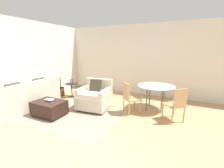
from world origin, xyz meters
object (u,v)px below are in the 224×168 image
(couch, at_px, (26,100))
(book_stack, at_px, (50,100))
(armchair, at_px, (95,97))
(tv_remote_secondary, at_px, (52,103))
(ottoman, at_px, (49,108))
(tv_remote_primary, at_px, (48,98))
(picture_frame, at_px, (71,82))
(potted_plant, at_px, (60,90))
(dining_chair_near_left, at_px, (129,96))
(side_table, at_px, (72,87))
(dining_chair_near_right, at_px, (177,103))
(dining_table, at_px, (156,88))

(couch, relative_size, book_stack, 8.20)
(armchair, height_order, tv_remote_secondary, armchair)
(couch, height_order, ottoman, couch)
(tv_remote_primary, relative_size, picture_frame, 1.05)
(armchair, bearing_deg, potted_plant, 165.77)
(tv_remote_secondary, bearing_deg, armchair, 58.04)
(potted_plant, bearing_deg, dining_chair_near_left, -7.92)
(ottoman, bearing_deg, dining_chair_near_left, 28.90)
(ottoman, bearing_deg, couch, 179.37)
(tv_remote_secondary, bearing_deg, potted_plant, 129.27)
(book_stack, relative_size, dining_chair_near_left, 0.28)
(armchair, relative_size, side_table, 1.88)
(tv_remote_primary, xyz_separation_m, dining_chair_near_right, (3.41, 0.92, 0.10))
(couch, height_order, dining_table, couch)
(dining_table, bearing_deg, picture_frame, -177.71)
(potted_plant, distance_m, dining_table, 3.71)
(couch, distance_m, armchair, 2.08)
(couch, relative_size, armchair, 2.07)
(book_stack, height_order, dining_table, dining_table)
(side_table, bearing_deg, picture_frame, 90.00)
(armchair, distance_m, dining_chair_near_right, 2.34)
(book_stack, distance_m, tv_remote_primary, 0.24)
(side_table, bearing_deg, armchair, -21.83)
(armchair, xyz_separation_m, side_table, (-1.39, 0.56, 0.02))
(couch, xyz_separation_m, ottoman, (0.97, -0.01, -0.08))
(dining_table, xyz_separation_m, dining_chair_near_left, (-0.61, -0.61, -0.15))
(book_stack, distance_m, picture_frame, 1.62)
(tv_remote_primary, relative_size, potted_plant, 0.18)
(tv_remote_secondary, distance_m, dining_chair_near_left, 2.11)
(dining_chair_near_left, xyz_separation_m, dining_chair_near_right, (1.23, 0.00, 0.00))
(book_stack, height_order, potted_plant, potted_plant)
(tv_remote_secondary, height_order, picture_frame, picture_frame)
(couch, xyz_separation_m, armchair, (1.82, 1.00, 0.05))
(side_table, bearing_deg, dining_chair_near_left, -11.06)
(ottoman, height_order, dining_chair_near_left, dining_chair_near_left)
(dining_chair_near_right, bearing_deg, potted_plant, 174.33)
(armchair, relative_size, ottoman, 1.18)
(side_table, bearing_deg, dining_chair_near_right, -7.47)
(ottoman, relative_size, picture_frame, 5.28)
(ottoman, height_order, book_stack, book_stack)
(potted_plant, height_order, picture_frame, potted_plant)
(ottoman, xyz_separation_m, book_stack, (-0.01, 0.05, 0.21))
(picture_frame, distance_m, dining_chair_near_left, 2.55)
(picture_frame, bearing_deg, book_stack, -70.90)
(book_stack, relative_size, tv_remote_secondary, 1.51)
(couch, bearing_deg, dining_chair_near_right, 14.45)
(picture_frame, height_order, dining_chair_near_left, dining_chair_near_left)
(couch, distance_m, ottoman, 0.97)
(armchair, height_order, side_table, armchair)
(couch, bearing_deg, tv_remote_secondary, -3.57)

